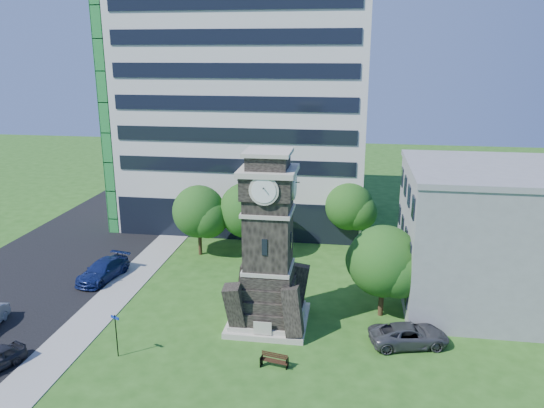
% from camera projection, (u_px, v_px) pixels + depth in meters
% --- Properties ---
extents(ground, '(160.00, 160.00, 0.00)m').
position_uv_depth(ground, '(220.00, 334.00, 35.69)').
color(ground, '#265418').
rests_on(ground, ground).
extents(sidewalk, '(3.00, 70.00, 0.06)m').
position_uv_depth(sidewalk, '(118.00, 292.00, 41.82)').
color(sidewalk, gray).
rests_on(sidewalk, ground).
extents(street, '(14.00, 80.00, 0.02)m').
position_uv_depth(street, '(20.00, 285.00, 43.07)').
color(street, black).
rests_on(street, ground).
extents(clock_tower, '(5.40, 5.40, 12.22)m').
position_uv_depth(clock_tower, '(268.00, 252.00, 35.69)').
color(clock_tower, beige).
rests_on(clock_tower, ground).
extents(office_tall, '(26.20, 15.11, 28.60)m').
position_uv_depth(office_tall, '(246.00, 91.00, 56.77)').
color(office_tall, silver).
rests_on(office_tall, ground).
extents(office_low, '(15.20, 12.20, 10.40)m').
position_uv_depth(office_low, '(509.00, 237.00, 38.93)').
color(office_low, gray).
rests_on(office_low, ground).
extents(car_street_north, '(3.20, 5.76, 1.58)m').
position_uv_depth(car_street_north, '(103.00, 270.00, 44.06)').
color(car_street_north, navy).
rests_on(car_street_north, ground).
extents(car_east_lot, '(5.50, 3.50, 1.41)m').
position_uv_depth(car_east_lot, '(409.00, 335.00, 34.14)').
color(car_east_lot, '#454549').
rests_on(car_east_lot, ground).
extents(park_bench, '(1.67, 0.45, 0.86)m').
position_uv_depth(park_bench, '(274.00, 360.00, 31.83)').
color(park_bench, black).
rests_on(park_bench, ground).
extents(street_sign, '(0.68, 0.07, 2.85)m').
position_uv_depth(street_sign, '(116.00, 331.00, 32.54)').
color(street_sign, black).
rests_on(street_sign, ground).
extents(tree_nw, '(5.31, 4.83, 6.62)m').
position_uv_depth(tree_nw, '(200.00, 213.00, 48.58)').
color(tree_nw, '#332114').
rests_on(tree_nw, ground).
extents(tree_nc, '(5.64, 5.13, 6.92)m').
position_uv_depth(tree_nc, '(248.00, 212.00, 48.44)').
color(tree_nc, '#332114').
rests_on(tree_nc, ground).
extents(tree_ne, '(5.14, 4.68, 6.29)m').
position_uv_depth(tree_ne, '(350.00, 208.00, 51.18)').
color(tree_ne, '#332114').
rests_on(tree_ne, ground).
extents(tree_east, '(5.58, 5.08, 6.71)m').
position_uv_depth(tree_east, '(384.00, 263.00, 37.13)').
color(tree_east, '#332114').
rests_on(tree_east, ground).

